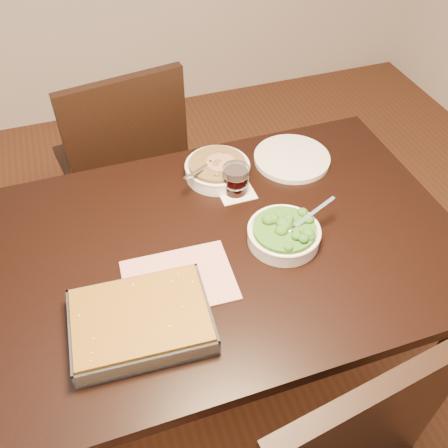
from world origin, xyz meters
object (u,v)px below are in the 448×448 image
(stew_bowl, at_px, (217,169))
(baking_dish, at_px, (141,321))
(chair_far, at_px, (124,161))
(broccoli_bowl, at_px, (284,233))
(dinner_plate, at_px, (292,158))
(table, at_px, (217,266))
(wine_tumbler, at_px, (236,179))

(stew_bowl, bearing_deg, baking_dish, -125.74)
(baking_dish, bearing_deg, chair_far, 87.34)
(broccoli_bowl, height_order, chair_far, chair_far)
(stew_bowl, bearing_deg, dinner_plate, -0.85)
(table, height_order, broccoli_bowl, broccoli_bowl)
(dinner_plate, distance_m, chair_far, 0.72)
(baking_dish, distance_m, dinner_plate, 0.79)
(wine_tumbler, distance_m, dinner_plate, 0.25)
(broccoli_bowl, relative_size, wine_tumbler, 2.55)
(baking_dish, bearing_deg, table, 41.75)
(baking_dish, relative_size, chair_far, 0.36)
(table, relative_size, dinner_plate, 5.51)
(wine_tumbler, relative_size, chair_far, 0.10)
(dinner_plate, bearing_deg, wine_tumbler, -159.33)
(broccoli_bowl, relative_size, baking_dish, 0.67)
(chair_far, bearing_deg, wine_tumbler, 108.28)
(table, relative_size, chair_far, 1.45)
(table, relative_size, baking_dish, 4.04)
(table, height_order, chair_far, chair_far)
(broccoli_bowl, bearing_deg, table, 165.55)
(broccoli_bowl, xyz_separation_m, baking_dish, (-0.44, -0.16, 0.00))
(stew_bowl, xyz_separation_m, chair_far, (-0.25, 0.45, -0.24))
(baking_dish, height_order, dinner_plate, baking_dish)
(table, bearing_deg, chair_far, 102.11)
(stew_bowl, xyz_separation_m, wine_tumbler, (0.03, -0.09, 0.02))
(broccoli_bowl, distance_m, baking_dish, 0.47)
(table, bearing_deg, dinner_plate, 38.43)
(stew_bowl, xyz_separation_m, baking_dish, (-0.35, -0.49, -0.00))
(table, relative_size, wine_tumbler, 15.29)
(table, height_order, stew_bowl, stew_bowl)
(dinner_plate, bearing_deg, broccoli_bowl, -117.82)
(chair_far, bearing_deg, baking_dish, 74.64)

